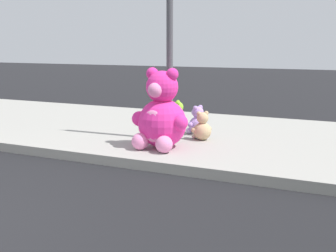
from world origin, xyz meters
The scene contains 6 objects.
sidewalk centered at (0.00, 5.20, 0.07)m, with size 28.00×4.40×0.15m, color #9E9B93.
sign_pole centered at (1.00, 4.40, 1.85)m, with size 0.56×0.11×3.20m.
plush_pink_large centered at (1.12, 3.81, 0.65)m, with size 0.97×0.86×1.26m.
plush_lavender centered at (1.26, 5.03, 0.36)m, with size 0.38×0.40×0.53m.
plush_tan centered at (1.51, 4.61, 0.35)m, with size 0.36×0.35×0.50m.
plush_lime centered at (0.69, 5.44, 0.36)m, with size 0.38×0.39×0.54m.
Camera 1 is at (3.99, -2.20, 1.76)m, focal length 46.18 mm.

